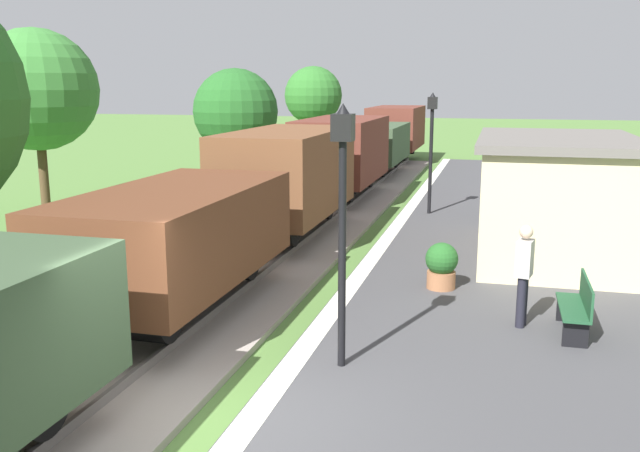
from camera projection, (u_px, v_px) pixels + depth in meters
name	position (u px, v px, depth m)	size (l,w,h in m)	color
ground_plane	(217.00, 438.00, 8.25)	(160.00, 160.00, 0.00)	#517A38
platform_edge_stripe	(248.00, 423.00, 8.10)	(0.36, 60.00, 0.01)	silver
track_ballast	(45.00, 410.00, 8.84)	(3.80, 60.00, 0.12)	#9E9389
rail_near	(93.00, 407.00, 8.63)	(0.07, 60.00, 0.14)	slate
freight_train	(324.00, 167.00, 22.24)	(2.50, 39.20, 2.72)	#384C33
station_hut	(554.00, 196.00, 15.76)	(3.50, 5.80, 2.78)	beige
bench_near_hut	(578.00, 306.00, 10.90)	(0.42, 1.50, 0.91)	#1E4C2D
bench_down_platform	(543.00, 202.00, 20.46)	(0.42, 1.50, 0.91)	#1E4C2D
person_waiting	(524.00, 272.00, 11.19)	(0.31, 0.42, 1.71)	black
potted_planter	(442.00, 265.00, 13.37)	(0.64, 0.64, 0.92)	#9E6642
lamp_post_near	(343.00, 189.00, 9.26)	(0.28, 0.28, 3.70)	black
lamp_post_far	(432.00, 131.00, 20.71)	(0.28, 0.28, 3.70)	black
tree_trackside_far	(37.00, 90.00, 20.42)	(3.64, 3.64, 5.84)	#4C3823
tree_field_left	(236.00, 111.00, 27.29)	(3.39, 3.39, 4.82)	#4C3823
tree_field_distant	(313.00, 96.00, 35.43)	(2.98, 2.98, 5.10)	#4C3823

